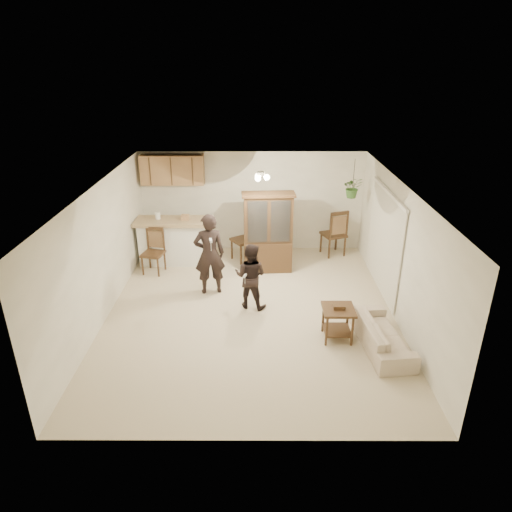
{
  "coord_description": "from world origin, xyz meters",
  "views": [
    {
      "loc": [
        0.13,
        -7.71,
        4.59
      ],
      "look_at": [
        0.1,
        0.4,
        1.02
      ],
      "focal_mm": 32.0,
      "sensor_mm": 36.0,
      "label": 1
    }
  ],
  "objects_px": {
    "chair_hutch_left": "(244,247)",
    "sofa": "(383,328)",
    "china_hutch": "(268,233)",
    "side_table": "(337,323)",
    "chair_hutch_right": "(333,242)",
    "child": "(250,276)",
    "chair_bar": "(154,261)",
    "adult": "(209,253)"
  },
  "relations": [
    {
      "from": "adult",
      "to": "child",
      "type": "bearing_deg",
      "value": 132.64
    },
    {
      "from": "adult",
      "to": "child",
      "type": "relative_size",
      "value": 1.33
    },
    {
      "from": "sofa",
      "to": "side_table",
      "type": "height_order",
      "value": "sofa"
    },
    {
      "from": "child",
      "to": "side_table",
      "type": "distance_m",
      "value": 1.94
    },
    {
      "from": "sofa",
      "to": "china_hutch",
      "type": "relative_size",
      "value": 1.02
    },
    {
      "from": "chair_hutch_right",
      "to": "sofa",
      "type": "bearing_deg",
      "value": 72.88
    },
    {
      "from": "adult",
      "to": "side_table",
      "type": "height_order",
      "value": "adult"
    },
    {
      "from": "chair_hutch_left",
      "to": "side_table",
      "type": "bearing_deg",
      "value": -6.14
    },
    {
      "from": "sofa",
      "to": "chair_bar",
      "type": "bearing_deg",
      "value": 50.82
    },
    {
      "from": "side_table",
      "to": "chair_bar",
      "type": "bearing_deg",
      "value": 144.65
    },
    {
      "from": "child",
      "to": "chair_bar",
      "type": "relative_size",
      "value": 1.3
    },
    {
      "from": "chair_hutch_left",
      "to": "child",
      "type": "bearing_deg",
      "value": -28.28
    },
    {
      "from": "chair_bar",
      "to": "child",
      "type": "bearing_deg",
      "value": -22.07
    },
    {
      "from": "adult",
      "to": "side_table",
      "type": "bearing_deg",
      "value": 132.17
    },
    {
      "from": "child",
      "to": "chair_bar",
      "type": "height_order",
      "value": "child"
    },
    {
      "from": "sofa",
      "to": "child",
      "type": "relative_size",
      "value": 1.39
    },
    {
      "from": "child",
      "to": "side_table",
      "type": "relative_size",
      "value": 2.02
    },
    {
      "from": "side_table",
      "to": "chair_hutch_right",
      "type": "distance_m",
      "value": 3.79
    },
    {
      "from": "chair_bar",
      "to": "chair_hutch_left",
      "type": "height_order",
      "value": "chair_hutch_left"
    },
    {
      "from": "child",
      "to": "china_hutch",
      "type": "bearing_deg",
      "value": -84.25
    },
    {
      "from": "china_hutch",
      "to": "chair_hutch_left",
      "type": "xyz_separation_m",
      "value": [
        -0.57,
        0.58,
        -0.58
      ]
    },
    {
      "from": "china_hutch",
      "to": "chair_hutch_left",
      "type": "bearing_deg",
      "value": 131.04
    },
    {
      "from": "chair_hutch_left",
      "to": "chair_hutch_right",
      "type": "height_order",
      "value": "chair_hutch_right"
    },
    {
      "from": "china_hutch",
      "to": "side_table",
      "type": "bearing_deg",
      "value": -71.32
    },
    {
      "from": "chair_bar",
      "to": "chair_hutch_right",
      "type": "xyz_separation_m",
      "value": [
        4.27,
        1.07,
        0.04
      ]
    },
    {
      "from": "chair_hutch_left",
      "to": "sofa",
      "type": "bearing_deg",
      "value": 0.78
    },
    {
      "from": "child",
      "to": "adult",
      "type": "bearing_deg",
      "value": -17.23
    },
    {
      "from": "adult",
      "to": "chair_bar",
      "type": "height_order",
      "value": "adult"
    },
    {
      "from": "china_hutch",
      "to": "chair_hutch_left",
      "type": "relative_size",
      "value": 1.58
    },
    {
      "from": "china_hutch",
      "to": "side_table",
      "type": "relative_size",
      "value": 2.76
    },
    {
      "from": "china_hutch",
      "to": "chair_bar",
      "type": "height_order",
      "value": "china_hutch"
    },
    {
      "from": "chair_bar",
      "to": "chair_hutch_right",
      "type": "bearing_deg",
      "value": 26.75
    },
    {
      "from": "side_table",
      "to": "chair_hutch_left",
      "type": "xyz_separation_m",
      "value": [
        -1.73,
        3.4,
        0.02
      ]
    },
    {
      "from": "side_table",
      "to": "sofa",
      "type": "bearing_deg",
      "value": -19.08
    },
    {
      "from": "child",
      "to": "china_hutch",
      "type": "distance_m",
      "value": 1.75
    },
    {
      "from": "china_hutch",
      "to": "adult",
      "type": "bearing_deg",
      "value": -142.1
    },
    {
      "from": "adult",
      "to": "chair_bar",
      "type": "relative_size",
      "value": 1.73
    },
    {
      "from": "side_table",
      "to": "adult",
      "type": "bearing_deg",
      "value": 143.98
    },
    {
      "from": "child",
      "to": "chair_hutch_left",
      "type": "xyz_separation_m",
      "value": [
        -0.19,
        2.27,
        -0.35
      ]
    },
    {
      "from": "sofa",
      "to": "side_table",
      "type": "xyz_separation_m",
      "value": [
        -0.72,
        0.25,
        -0.05
      ]
    },
    {
      "from": "side_table",
      "to": "chair_hutch_right",
      "type": "xyz_separation_m",
      "value": [
        0.49,
        3.76,
        0.02
      ]
    },
    {
      "from": "chair_hutch_left",
      "to": "china_hutch",
      "type": "bearing_deg",
      "value": 11.57
    }
  ]
}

